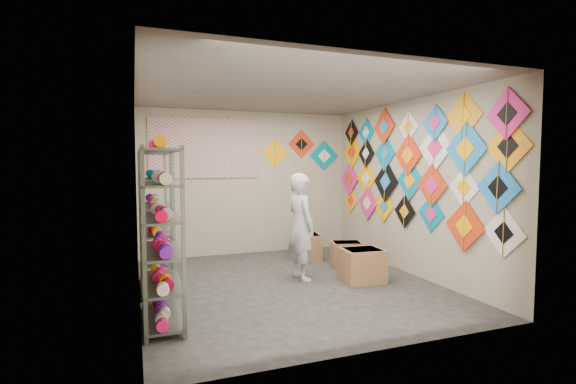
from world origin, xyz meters
name	(u,v)px	position (x,y,z in m)	size (l,w,h in m)	color
ground	(289,284)	(0.00, 0.00, 0.00)	(4.50, 4.50, 0.00)	#262421
room_walls	(289,169)	(0.00, 0.00, 1.64)	(4.50, 4.50, 4.50)	tan
shelf_rack_front	(161,236)	(-1.78, -0.85, 0.95)	(0.40, 1.10, 1.90)	#4C5147
shelf_rack_back	(155,220)	(-1.78, 0.45, 0.95)	(0.40, 1.10, 1.90)	#4C5147
string_spools	(157,219)	(-1.78, -0.20, 1.05)	(0.12, 2.36, 0.12)	#F61661
kite_wall_display	(409,168)	(1.98, -0.05, 1.65)	(0.06, 4.36, 2.09)	silver
back_wall_kites	(303,151)	(1.13, 2.24, 1.96)	(1.64, 0.02, 0.83)	#FFA400
poster	(205,148)	(-0.80, 2.23, 2.00)	(2.00, 0.01, 1.10)	#8551B0
shopkeeper	(301,227)	(0.27, 0.20, 0.79)	(0.45, 0.62, 1.58)	beige
carton_a	(362,265)	(1.06, -0.24, 0.24)	(0.58, 0.48, 0.48)	#8E603E
carton_b	(347,254)	(1.27, 0.63, 0.21)	(0.50, 0.41, 0.41)	#8E603E
carton_c	(306,247)	(0.85, 1.37, 0.23)	(0.47, 0.52, 0.45)	#8E603E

